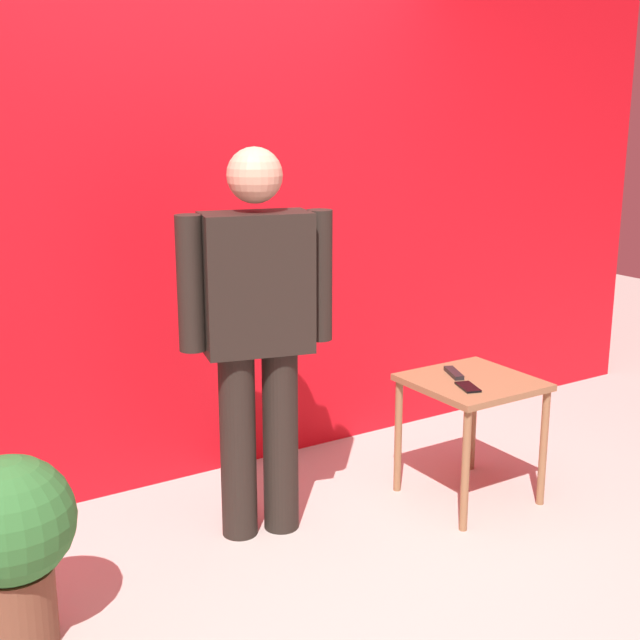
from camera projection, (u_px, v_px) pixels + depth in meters
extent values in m
plane|color=#B7B2A8|center=(380.00, 585.00, 3.32)|extent=(12.00, 12.00, 0.00)
cube|color=red|center=(214.00, 195.00, 4.12)|extent=(5.89, 0.12, 2.78)
cylinder|color=black|center=(238.00, 445.00, 3.62)|extent=(0.19, 0.19, 0.82)
cylinder|color=black|center=(281.00, 440.00, 3.68)|extent=(0.19, 0.19, 0.82)
cube|color=black|center=(257.00, 283.00, 3.48)|extent=(0.48, 0.32, 0.58)
cube|color=red|center=(250.00, 271.00, 3.58)|extent=(0.12, 0.04, 0.49)
cube|color=silver|center=(249.00, 275.00, 3.59)|extent=(0.04, 0.02, 0.44)
cylinder|color=black|center=(191.00, 284.00, 3.40)|extent=(0.13, 0.13, 0.55)
cylinder|color=black|center=(319.00, 276.00, 3.56)|extent=(0.13, 0.13, 0.55)
sphere|color=tan|center=(255.00, 175.00, 3.38)|extent=(0.22, 0.22, 0.22)
cube|color=olive|center=(472.00, 382.00, 3.93)|extent=(0.54, 0.54, 0.03)
cylinder|color=olive|center=(465.00, 471.00, 3.68)|extent=(0.04, 0.04, 0.56)
cylinder|color=olive|center=(543.00, 448.00, 3.93)|extent=(0.04, 0.04, 0.56)
cylinder|color=olive|center=(398.00, 436.00, 4.07)|extent=(0.04, 0.04, 0.56)
cylinder|color=olive|center=(473.00, 417.00, 4.32)|extent=(0.04, 0.04, 0.56)
cube|color=black|center=(468.00, 387.00, 3.80)|extent=(0.11, 0.16, 0.01)
cube|color=black|center=(454.00, 373.00, 3.98)|extent=(0.11, 0.17, 0.02)
cylinder|color=brown|center=(18.00, 607.00, 2.92)|extent=(0.26, 0.26, 0.28)
sphere|color=#2D7233|center=(10.00, 520.00, 2.85)|extent=(0.44, 0.44, 0.44)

